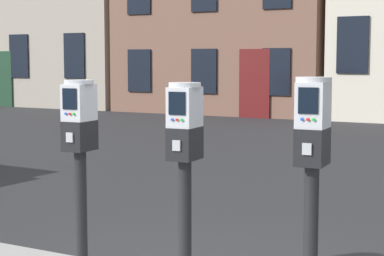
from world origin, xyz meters
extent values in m
cylinder|color=black|center=(-0.70, -0.17, 0.61)|extent=(0.10, 0.10, 0.95)
cube|color=black|center=(-0.70, -0.17, 1.20)|extent=(0.19, 0.25, 0.22)
cube|color=#A5A8AD|center=(-0.69, -0.29, 1.20)|extent=(0.06, 0.02, 0.07)
cube|color=#B7BABF|center=(-0.70, -0.17, 1.44)|extent=(0.19, 0.24, 0.27)
cube|color=black|center=(-0.69, -0.29, 1.48)|extent=(0.12, 0.02, 0.15)
cylinder|color=blue|center=(-0.72, -0.29, 1.37)|extent=(0.02, 0.01, 0.02)
cylinder|color=red|center=(-0.69, -0.29, 1.37)|extent=(0.02, 0.01, 0.02)
cylinder|color=green|center=(-0.65, -0.29, 1.37)|extent=(0.02, 0.01, 0.02)
cylinder|color=#B7BABF|center=(-0.70, -0.17, 1.59)|extent=(0.23, 0.23, 0.03)
cylinder|color=black|center=(0.19, -0.17, 0.61)|extent=(0.10, 0.10, 0.95)
cube|color=black|center=(0.19, -0.17, 1.20)|extent=(0.19, 0.25, 0.22)
cube|color=#A5A8AD|center=(0.20, -0.29, 1.20)|extent=(0.06, 0.02, 0.07)
cube|color=#B7BABF|center=(0.19, -0.17, 1.44)|extent=(0.19, 0.24, 0.27)
cube|color=black|center=(0.20, -0.29, 1.47)|extent=(0.12, 0.02, 0.15)
cylinder|color=blue|center=(0.16, -0.29, 1.36)|extent=(0.02, 0.01, 0.02)
cylinder|color=red|center=(0.20, -0.29, 1.36)|extent=(0.02, 0.01, 0.02)
cylinder|color=green|center=(0.23, -0.29, 1.36)|extent=(0.02, 0.01, 0.02)
cylinder|color=#B7BABF|center=(0.19, -0.17, 1.59)|extent=(0.23, 0.23, 0.03)
cylinder|color=black|center=(1.08, -0.17, 0.63)|extent=(0.10, 0.10, 0.98)
cube|color=black|center=(1.08, -0.17, 1.23)|extent=(0.19, 0.25, 0.23)
cube|color=#A5A8AD|center=(1.09, -0.29, 1.23)|extent=(0.06, 0.02, 0.07)
cube|color=#B7BABF|center=(1.08, -0.17, 1.48)|extent=(0.19, 0.24, 0.28)
cube|color=black|center=(1.09, -0.29, 1.51)|extent=(0.12, 0.02, 0.15)
cylinder|color=blue|center=(1.05, -0.29, 1.40)|extent=(0.02, 0.01, 0.02)
cylinder|color=red|center=(1.09, -0.29, 1.40)|extent=(0.02, 0.01, 0.02)
cylinder|color=green|center=(1.12, -0.29, 1.40)|extent=(0.02, 0.01, 0.02)
cylinder|color=#B7BABF|center=(1.08, -0.17, 1.63)|extent=(0.23, 0.23, 0.03)
cube|color=black|center=(-15.25, 14.56, 1.92)|extent=(0.90, 0.06, 1.60)
cube|color=black|center=(-12.64, 14.56, 1.92)|extent=(0.90, 0.06, 1.60)
cube|color=#193823|center=(-16.13, 14.56, 1.05)|extent=(1.00, 0.07, 2.10)
cube|color=black|center=(-9.89, 14.56, 1.41)|extent=(0.90, 0.06, 1.41)
cube|color=black|center=(-7.45, 14.56, 1.41)|extent=(0.90, 0.06, 1.41)
cube|color=black|center=(-5.01, 14.56, 1.41)|extent=(0.90, 0.06, 1.41)
cube|color=#591414|center=(-5.71, 14.56, 1.05)|extent=(1.00, 0.07, 2.10)
cube|color=black|center=(-2.73, 14.56, 2.18)|extent=(0.90, 0.06, 1.60)
camera|label=1|loc=(2.36, -3.99, 1.75)|focal=61.87mm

